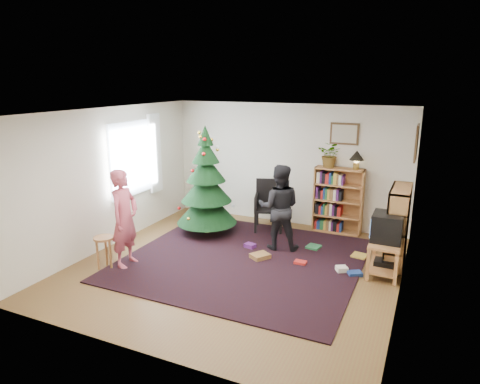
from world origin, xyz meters
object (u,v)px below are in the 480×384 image
at_px(christmas_tree, 206,190).
at_px(bookshelf_back, 338,200).
at_px(armchair, 271,203).
at_px(person_by_chair, 279,207).
at_px(person_standing, 125,219).
at_px(stool, 104,244).
at_px(picture_back, 344,134).
at_px(potted_plant, 330,155).
at_px(picture_right, 417,143).
at_px(tv_stand, 385,254).
at_px(table_lamp, 357,157).
at_px(crt_tv, 387,227).
at_px(bookshelf_right, 398,225).

bearing_deg(christmas_tree, bookshelf_back, 26.35).
bearing_deg(armchair, person_by_chair, -79.73).
height_order(armchair, person_standing, person_standing).
xyz_separation_m(christmas_tree, stool, (-0.73, -2.10, -0.48)).
bearing_deg(picture_back, potted_plant, -148.06).
height_order(christmas_tree, person_standing, christmas_tree).
xyz_separation_m(bookshelf_back, potted_plant, (-0.20, 0.00, 0.88)).
height_order(picture_right, stool, picture_right).
height_order(tv_stand, person_by_chair, person_by_chair).
bearing_deg(stool, person_standing, 42.70).
height_order(stool, person_standing, person_standing).
bearing_deg(picture_right, person_by_chair, -161.06).
relative_size(picture_back, potted_plant, 1.11).
xyz_separation_m(person_by_chair, table_lamp, (1.07, 1.31, 0.78)).
bearing_deg(tv_stand, crt_tv, 180.00).
xyz_separation_m(picture_right, bookshelf_back, (-1.34, 0.59, -1.29)).
bearing_deg(picture_back, armchair, -158.43).
xyz_separation_m(picture_right, tv_stand, (-0.26, -0.99, -1.63)).
bearing_deg(tv_stand, picture_right, 75.60).
bearing_deg(table_lamp, tv_stand, -63.58).
relative_size(picture_right, christmas_tree, 0.28).
xyz_separation_m(picture_back, person_standing, (-2.81, -3.15, -1.15)).
relative_size(stool, potted_plant, 1.07).
bearing_deg(bookshelf_back, armchair, -163.60).
bearing_deg(picture_right, bookshelf_right, -103.96).
xyz_separation_m(bookshelf_right, table_lamp, (-0.91, 1.13, 0.88)).
relative_size(picture_back, stool, 1.04).
relative_size(bookshelf_back, table_lamp, 3.54).
bearing_deg(bookshelf_back, bookshelf_right, -43.20).
relative_size(picture_right, potted_plant, 1.21).
xyz_separation_m(tv_stand, person_standing, (-3.88, -1.43, 0.48)).
relative_size(crt_tv, person_by_chair, 0.32).
distance_m(bookshelf_back, stool, 4.46).
distance_m(bookshelf_back, bookshelf_right, 1.66).
distance_m(picture_back, bookshelf_back, 1.29).
xyz_separation_m(armchair, table_lamp, (1.57, 0.37, 1.00)).
distance_m(bookshelf_right, potted_plant, 2.01).
xyz_separation_m(picture_back, table_lamp, (0.28, -0.14, -0.40)).
bearing_deg(picture_right, christmas_tree, -171.30).
height_order(bookshelf_right, table_lamp, table_lamp).
bearing_deg(bookshelf_right, stool, 116.47).
bearing_deg(table_lamp, armchair, -166.60).
bearing_deg(picture_right, bookshelf_back, 156.26).
relative_size(christmas_tree, stool, 4.04).
relative_size(armchair, potted_plant, 2.03).
height_order(picture_right, person_by_chair, picture_right).
bearing_deg(christmas_tree, stool, -109.06).
bearing_deg(crt_tv, person_standing, -159.71).
bearing_deg(bookshelf_back, person_standing, -132.80).
bearing_deg(tv_stand, bookshelf_back, 124.46).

